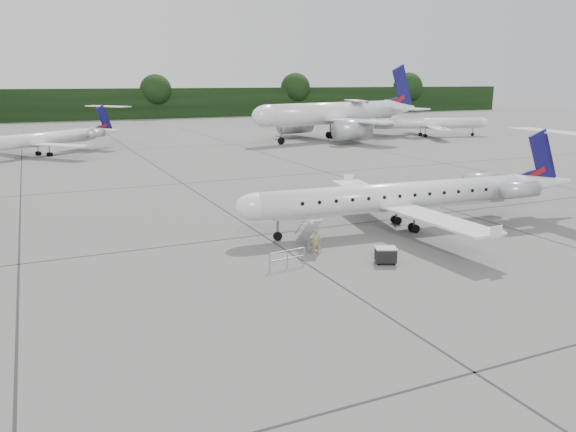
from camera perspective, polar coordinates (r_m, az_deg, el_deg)
name	(u,v)px	position (r m, az deg, el deg)	size (l,w,h in m)	color
ground	(419,254)	(34.46, 13.21, -3.73)	(320.00, 320.00, 0.00)	slate
treeline	(112,104)	(157.27, -17.46, 10.80)	(260.00, 4.00, 8.00)	black
main_regional_jet	(395,183)	(39.00, 10.85, 3.29)	(25.24, 18.17, 6.47)	silver
airstair	(308,232)	(34.45, 2.05, -1.61)	(0.85, 2.41, 2.03)	silver
passenger	(316,242)	(33.32, 2.91, -2.62)	(0.55, 0.36, 1.50)	#988052
safety_railing	(287,259)	(30.88, -0.07, -4.42)	(2.20, 0.08, 1.00)	gray
baggage_cart	(386,255)	(32.13, 9.89, -3.92)	(1.13, 0.91, 0.98)	black
bg_narrowbody	(333,102)	(98.17, 4.54, 11.44)	(35.62, 25.64, 12.79)	silver
bg_regional_left	(36,133)	(83.17, -24.22, 7.70)	(24.36, 17.54, 6.39)	silver
bg_regional_right	(429,118)	(106.86, 14.10, 9.64)	(25.81, 18.58, 6.77)	silver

